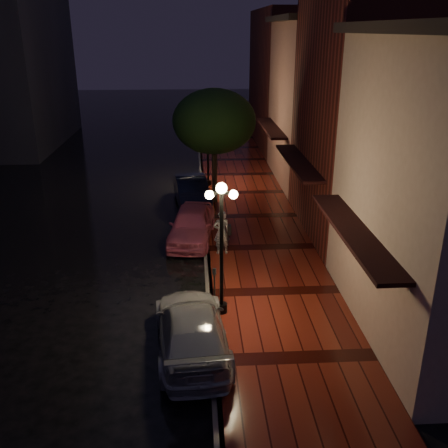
% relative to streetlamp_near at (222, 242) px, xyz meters
% --- Properties ---
extents(ground, '(120.00, 120.00, 0.00)m').
position_rel_streetlamp_near_xyz_m(ground, '(-0.35, 5.00, -2.60)').
color(ground, black).
rests_on(ground, ground).
extents(sidewalk, '(4.50, 60.00, 0.15)m').
position_rel_streetlamp_near_xyz_m(sidewalk, '(1.90, 5.00, -2.53)').
color(sidewalk, '#41100B').
rests_on(sidewalk, ground).
extents(curb, '(0.25, 60.00, 0.15)m').
position_rel_streetlamp_near_xyz_m(curb, '(-0.35, 5.00, -2.53)').
color(curb, '#595451').
rests_on(curb, ground).
extents(storefront_mid, '(5.00, 8.00, 11.00)m').
position_rel_streetlamp_near_xyz_m(storefront_mid, '(6.65, 7.00, 2.90)').
color(storefront_mid, '#511914').
rests_on(storefront_mid, ground).
extents(storefront_far, '(5.00, 8.00, 9.00)m').
position_rel_streetlamp_near_xyz_m(storefront_far, '(6.65, 15.00, 1.90)').
color(storefront_far, '#8C5951').
rests_on(storefront_far, ground).
extents(storefront_extra, '(5.00, 12.00, 10.00)m').
position_rel_streetlamp_near_xyz_m(storefront_extra, '(6.65, 25.00, 2.40)').
color(storefront_extra, '#511914').
rests_on(storefront_extra, ground).
extents(streetlamp_near, '(0.96, 0.36, 4.31)m').
position_rel_streetlamp_near_xyz_m(streetlamp_near, '(0.00, 0.00, 0.00)').
color(streetlamp_near, black).
rests_on(streetlamp_near, sidewalk).
extents(streetlamp_far, '(0.96, 0.36, 4.31)m').
position_rel_streetlamp_near_xyz_m(streetlamp_far, '(0.00, 14.00, 0.00)').
color(streetlamp_far, black).
rests_on(streetlamp_far, sidewalk).
extents(street_tree, '(4.16, 4.16, 5.80)m').
position_rel_streetlamp_near_xyz_m(street_tree, '(0.26, 10.99, 1.64)').
color(street_tree, black).
rests_on(street_tree, sidewalk).
extents(pink_car, '(2.33, 4.59, 1.50)m').
position_rel_streetlamp_near_xyz_m(pink_car, '(-0.95, 6.23, -1.85)').
color(pink_car, '#C04F6B').
rests_on(pink_car, ground).
extents(navy_car, '(2.12, 4.66, 1.48)m').
position_rel_streetlamp_near_xyz_m(navy_car, '(-0.95, 10.98, -1.86)').
color(navy_car, black).
rests_on(navy_car, ground).
extents(silver_car, '(2.37, 5.01, 1.41)m').
position_rel_streetlamp_near_xyz_m(silver_car, '(-0.95, -1.78, -1.90)').
color(silver_car, '#9B9CA2').
rests_on(silver_car, ground).
extents(woman_with_umbrella, '(1.06, 1.08, 2.55)m').
position_rel_streetlamp_near_xyz_m(woman_with_umbrella, '(0.25, 4.51, -0.77)').
color(woman_with_umbrella, white).
rests_on(woman_with_umbrella, sidewalk).
extents(parking_meter, '(0.12, 0.10, 1.21)m').
position_rel_streetlamp_near_xyz_m(parking_meter, '(-0.20, 0.70, -1.72)').
color(parking_meter, black).
rests_on(parking_meter, sidewalk).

